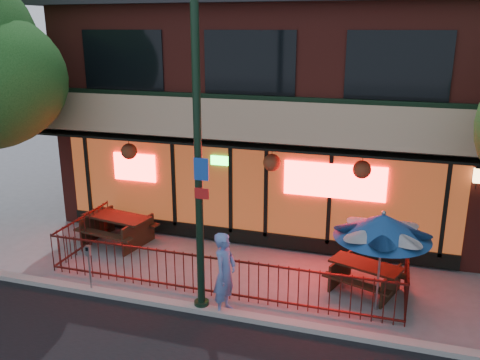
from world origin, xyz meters
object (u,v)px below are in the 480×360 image
object	(u,v)px
pedestrian	(225,273)
parking_meter_near	(89,261)
street_light	(198,169)
patio_umbrella	(383,226)
picnic_table_right	(365,273)
picnic_table_left	(117,225)

from	to	relation	value
pedestrian	parking_meter_near	distance (m)	3.21
street_light	parking_meter_near	bearing A→B (deg)	-178.35
pedestrian	street_light	bearing A→B (deg)	103.00
street_light	patio_umbrella	distance (m)	3.95
picnic_table_right	patio_umbrella	xyz separation A→B (m)	(0.30, -0.78, 1.50)
picnic_table_left	pedestrian	bearing A→B (deg)	-32.20
picnic_table_right	parking_meter_near	world-z (taller)	parking_meter_near
patio_umbrella	parking_meter_near	xyz separation A→B (m)	(-6.28, -1.18, -1.15)
picnic_table_left	patio_umbrella	distance (m)	7.47
parking_meter_near	picnic_table_left	bearing A→B (deg)	108.16
picnic_table_left	pedestrian	xyz separation A→B (m)	(4.09, -2.58, 0.38)
street_light	pedestrian	size ratio (longest dim) A/B	3.84
picnic_table_left	parking_meter_near	world-z (taller)	parking_meter_near
pedestrian	parking_meter_near	size ratio (longest dim) A/B	1.55
street_light	parking_meter_near	world-z (taller)	street_light
picnic_table_right	patio_umbrella	distance (m)	1.72
patio_umbrella	pedestrian	world-z (taller)	patio_umbrella
picnic_table_left	parking_meter_near	distance (m)	2.86
patio_umbrella	parking_meter_near	world-z (taller)	patio_umbrella
street_light	patio_umbrella	xyz separation A→B (m)	(3.60, 1.10, -1.20)
parking_meter_near	patio_umbrella	bearing A→B (deg)	10.64
street_light	parking_meter_near	xyz separation A→B (m)	(-2.68, -0.08, -2.35)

